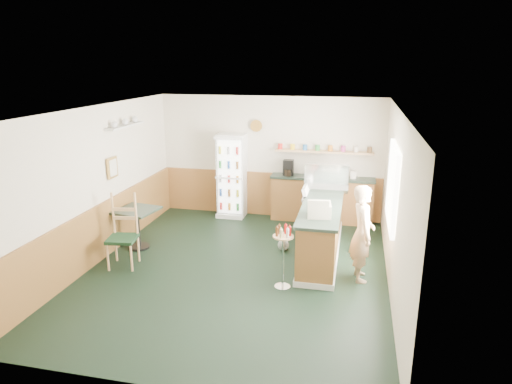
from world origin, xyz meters
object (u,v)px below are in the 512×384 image
(drinks_fridge, at_px, (232,176))
(condiment_stand, at_px, (283,249))
(shopkeeper, at_px, (362,233))
(cafe_table, at_px, (137,221))
(display_case, at_px, (327,178))
(cash_register, at_px, (319,210))
(cafe_chair, at_px, (124,228))

(drinks_fridge, xyz_separation_m, condiment_stand, (1.70, -3.18, -0.29))
(drinks_fridge, height_order, shopkeeper, drinks_fridge)
(condiment_stand, bearing_deg, drinks_fridge, 118.08)
(drinks_fridge, xyz_separation_m, cafe_table, (-1.22, -2.22, -0.39))
(display_case, distance_m, condiment_stand, 2.37)
(cafe_table, bearing_deg, shopkeeper, -5.51)
(display_case, height_order, cash_register, display_case)
(shopkeeper, height_order, condiment_stand, shopkeeper)
(drinks_fridge, relative_size, cafe_table, 2.34)
(cafe_table, xyz_separation_m, cafe_chair, (0.12, -0.69, 0.12))
(shopkeeper, distance_m, cafe_chair, 4.00)
(display_case, distance_m, cash_register, 1.62)
(cash_register, height_order, shopkeeper, shopkeeper)
(cafe_chair, bearing_deg, cash_register, -3.64)
(condiment_stand, bearing_deg, cash_register, 52.41)
(shopkeeper, xyz_separation_m, condiment_stand, (-1.18, -0.57, -0.14))
(shopkeeper, bearing_deg, cash_register, 75.85)
(shopkeeper, bearing_deg, cafe_chair, 84.67)
(display_case, xyz_separation_m, shopkeeper, (0.70, -1.67, -0.46))
(shopkeeper, relative_size, cafe_table, 1.97)
(drinks_fridge, bearing_deg, cafe_table, -118.90)
(display_case, relative_size, condiment_stand, 0.84)
(cash_register, relative_size, cafe_table, 0.49)
(cafe_table, bearing_deg, cash_register, -5.70)
(cafe_chair, bearing_deg, display_case, 21.16)
(drinks_fridge, distance_m, display_case, 2.39)
(cash_register, xyz_separation_m, condiment_stand, (-0.48, -0.62, -0.47))
(cash_register, bearing_deg, drinks_fridge, 123.55)
(drinks_fridge, height_order, cafe_table, drinks_fridge)
(drinks_fridge, bearing_deg, shopkeeper, -42.24)
(cafe_table, bearing_deg, cafe_chair, -80.52)
(shopkeeper, xyz_separation_m, cafe_chair, (-3.98, -0.30, -0.13))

